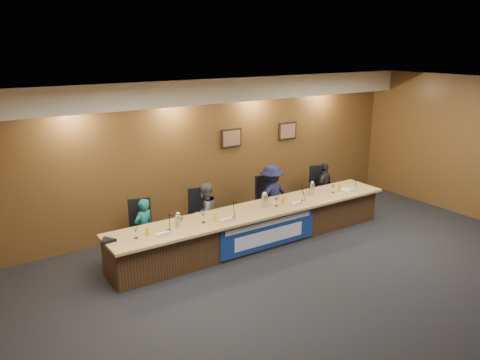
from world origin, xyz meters
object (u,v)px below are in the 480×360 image
object	(u,v)px
panelist_a	(144,229)
office_chair_d	(321,192)
carafe_mid	(264,201)
speakerphone	(107,240)
office_chair_a	(142,232)
banner	(269,232)
office_chair_b	(203,218)
panelist_d	(324,187)
panelist_b	(205,213)
carafe_right	(312,189)
carafe_left	(178,221)
office_chair_c	(269,203)
panelist_c	(271,196)
dais_body	(257,227)

from	to	relation	value
panelist_a	office_chair_d	distance (m)	4.50
carafe_mid	speakerphone	bearing A→B (deg)	179.25
office_chair_a	office_chair_d	world-z (taller)	same
panelist_a	office_chair_d	world-z (taller)	panelist_a
banner	office_chair_d	size ratio (longest dim) A/B	4.58
office_chair_b	carafe_mid	size ratio (longest dim) A/B	1.89
panelist_d	carafe_mid	size ratio (longest dim) A/B	4.81
panelist_b	carafe_right	size ratio (longest dim) A/B	5.02
carafe_left	office_chair_a	bearing A→B (deg)	116.43
office_chair_b	office_chair_c	world-z (taller)	same
panelist_d	carafe_mid	distance (m)	2.31
office_chair_b	office_chair_c	xyz separation A→B (m)	(1.65, 0.00, 0.00)
banner	carafe_right	xyz separation A→B (m)	(1.47, 0.46, 0.49)
office_chair_a	panelist_d	bearing A→B (deg)	12.61
banner	panelist_a	size ratio (longest dim) A/B	1.89
carafe_mid	office_chair_b	bearing A→B (deg)	143.41
banner	carafe_right	distance (m)	1.62
panelist_d	office_chair_d	xyz separation A→B (m)	(0.00, 0.10, -0.13)
panelist_a	panelist_b	distance (m)	1.30
office_chair_a	carafe_right	distance (m)	3.68
panelist_c	office_chair_a	xyz separation A→B (m)	(-2.95, 0.10, -0.21)
office_chair_d	carafe_right	size ratio (longest dim) A/B	1.93
panelist_b	carafe_right	bearing A→B (deg)	148.64
dais_body	carafe_left	xyz separation A→B (m)	(-1.74, -0.05, 0.51)
panelist_a	office_chair_c	bearing A→B (deg)	163.31
office_chair_a	office_chair_b	distance (m)	1.29
panelist_c	carafe_mid	distance (m)	0.94
panelist_c	dais_body	bearing A→B (deg)	32.69
panelist_a	office_chair_b	xyz separation A→B (m)	(1.29, 0.10, -0.10)
panelist_c	speakerphone	world-z (taller)	panelist_c
panelist_c	office_chair_c	xyz separation A→B (m)	(0.00, 0.10, -0.21)
panelist_d	office_chair_d	size ratio (longest dim) A/B	2.54
dais_body	office_chair_b	world-z (taller)	dais_body
panelist_d	carafe_left	size ratio (longest dim) A/B	5.42
panelist_a	panelist_d	xyz separation A→B (m)	(4.49, 0.00, 0.03)
office_chair_b	speakerphone	xyz separation A→B (m)	(-2.17, -0.69, 0.30)
panelist_d	office_chair_d	world-z (taller)	panelist_d
carafe_right	banner	bearing A→B (deg)	-162.60
dais_body	office_chair_d	distance (m)	2.48
carafe_right	panelist_c	bearing A→B (deg)	138.42
office_chair_b	office_chair_c	bearing A→B (deg)	4.14
carafe_mid	panelist_a	bearing A→B (deg)	164.46
banner	office_chair_c	distance (m)	1.41
panelist_b	office_chair_c	world-z (taller)	panelist_b
carafe_left	carafe_mid	distance (m)	1.91
panelist_a	office_chair_d	bearing A→B (deg)	162.64
office_chair_a	panelist_a	bearing A→B (deg)	-76.11
office_chair_c	office_chair_d	distance (m)	1.55
panelist_d	office_chair_b	size ratio (longest dim) A/B	2.54
panelist_c	carafe_left	distance (m)	2.66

